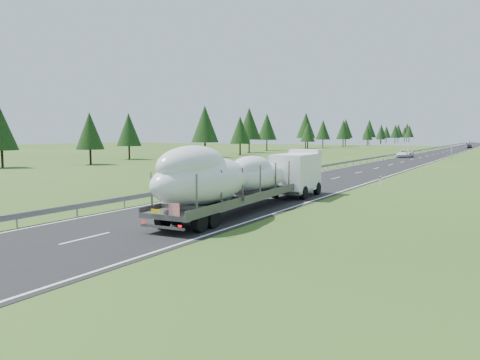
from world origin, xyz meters
The scene contains 10 objects.
ground centered at (0.00, 0.00, 0.00)m, with size 400.00×400.00×0.00m, color #304D19.
road_surface centered at (0.00, 100.00, 0.01)m, with size 10.00×400.00×0.02m, color black.
guardrail centered at (-5.30, 99.94, 0.60)m, with size 0.10×400.00×0.76m.
marker_posts centered at (6.50, 155.00, 0.54)m, with size 0.13×350.08×1.00m.
highway_sign centered at (7.20, 80.00, 1.81)m, with size 0.08×0.90×2.60m.
tree_line_left centered at (-44.75, 142.14, 7.14)m, with size 14.08×357.30×12.65m.
boat_truck centered at (2.44, 10.62, 2.28)m, with size 3.65×20.37×4.39m.
distant_van centered at (-3.14, 90.10, 0.84)m, with size 2.78×6.03×1.68m, color white.
distant_car_dark centered at (3.24, 169.83, 0.71)m, with size 1.67×4.16×1.42m, color black.
distant_car_blue centered at (-3.25, 245.03, 0.73)m, with size 1.55×4.45×1.47m, color #1B1D4D.
Camera 1 is at (17.55, -15.16, 4.97)m, focal length 35.00 mm.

